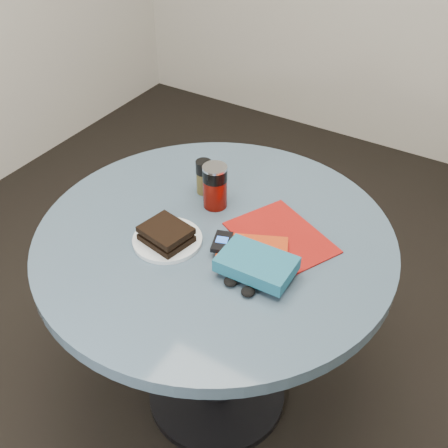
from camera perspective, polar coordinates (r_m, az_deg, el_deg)
The scene contains 11 objects.
ground at distance 2.11m, azimuth -0.73°, elevation -16.93°, with size 4.00×4.00×0.00m, color black.
table at distance 1.66m, azimuth -0.89°, elevation -5.42°, with size 1.00×1.00×0.75m.
plate at distance 1.53m, azimuth -5.77°, elevation -1.61°, with size 0.19×0.19×0.01m, color silver.
sandwich at distance 1.51m, azimuth -5.90°, elevation -1.02°, with size 0.14×0.13×0.04m.
soda_can at distance 1.62m, azimuth -0.92°, elevation 3.84°, with size 0.08×0.08×0.13m.
pepper_grinder at distance 1.68m, azimuth -2.06°, elevation 4.83°, with size 0.06×0.06×0.11m.
magazine at distance 1.54m, azimuth 5.79°, elevation -1.38°, with size 0.28×0.21×0.00m, color maroon.
red_book at distance 1.48m, azimuth 2.86°, elevation -2.82°, with size 0.19×0.12×0.02m, color #A92E0D.
novel at distance 1.41m, azimuth 3.33°, elevation -4.09°, with size 0.19×0.12×0.04m, color #16526A.
mp3_player at distance 1.49m, azimuth -0.21°, elevation -1.83°, with size 0.07×0.09×0.01m.
headphones at distance 1.39m, azimuth 1.55°, elevation -6.38°, with size 0.09×0.05×0.02m.
Camera 1 is at (0.65, -1.00, 1.74)m, focal length 45.00 mm.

